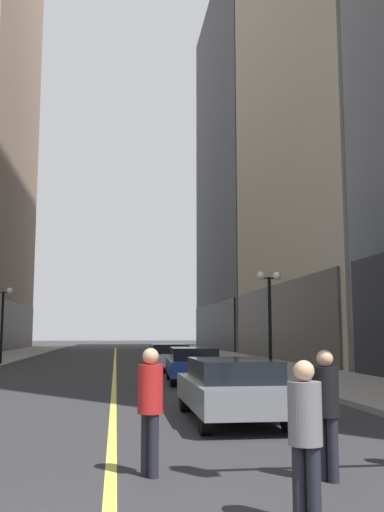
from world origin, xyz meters
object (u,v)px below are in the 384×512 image
object	(u,v)px
pedestrian_in_grey_suit	(305,429)
street_lamp_left_far	(3,308)
car_grey	(231,387)
pedestrian_in_black_coat	(326,404)
car_white	(168,356)
street_lamp_right_mid	(269,299)
pedestrian_in_red_jacket	(150,401)
car_blue	(193,363)

from	to	relation	value
pedestrian_in_grey_suit	street_lamp_left_far	size ratio (longest dim) A/B	0.36
car_grey	pedestrian_in_black_coat	size ratio (longest dim) A/B	2.78
car_white	street_lamp_right_mid	size ratio (longest dim) A/B	1.02
street_lamp_right_mid	pedestrian_in_grey_suit	bearing A→B (deg)	-103.94
car_white	pedestrian_in_red_jacket	world-z (taller)	pedestrian_in_red_jacket
car_grey	pedestrian_in_red_jacket	xyz separation A→B (m)	(-2.01, -4.55, 0.26)
car_blue	street_lamp_right_mid	world-z (taller)	street_lamp_right_mid
car_white	street_lamp_right_mid	world-z (taller)	street_lamp_right_mid
car_blue	pedestrian_in_black_coat	distance (m)	14.69
pedestrian_in_grey_suit	street_lamp_left_far	bearing A→B (deg)	106.21
pedestrian_in_black_coat	pedestrian_in_grey_suit	xyz separation A→B (m)	(-0.84, -1.69, -0.03)
pedestrian_in_black_coat	street_lamp_right_mid	world-z (taller)	street_lamp_right_mid
pedestrian_in_black_coat	pedestrian_in_red_jacket	xyz separation A→B (m)	(-2.25, 0.54, 0.01)
car_white	pedestrian_in_black_coat	world-z (taller)	pedestrian_in_black_coat
street_lamp_left_far	street_lamp_right_mid	size ratio (longest dim) A/B	1.00
car_grey	street_lamp_left_far	world-z (taller)	street_lamp_left_far
car_blue	pedestrian_in_red_jacket	xyz separation A→B (m)	(-2.42, -14.15, 0.25)
car_blue	pedestrian_in_grey_suit	size ratio (longest dim) A/B	3.01
car_white	street_lamp_left_far	size ratio (longest dim) A/B	1.02
car_white	pedestrian_in_black_coat	xyz separation A→B (m)	(0.15, -21.63, 0.24)
car_blue	car_white	size ratio (longest dim) A/B	1.08
car_grey	street_lamp_right_mid	bearing A→B (deg)	70.99
pedestrian_in_black_coat	pedestrian_in_grey_suit	size ratio (longest dim) A/B	1.03
street_lamp_left_far	street_lamp_right_mid	xyz separation A→B (m)	(12.80, -10.55, 0.00)
car_blue	street_lamp_left_far	world-z (taller)	street_lamp_left_far
car_grey	pedestrian_in_black_coat	bearing A→B (deg)	-87.27
car_blue	street_lamp_left_far	bearing A→B (deg)	127.31
pedestrian_in_black_coat	pedestrian_in_red_jacket	distance (m)	2.31
pedestrian_in_grey_suit	pedestrian_in_red_jacket	size ratio (longest dim) A/B	0.96
pedestrian_in_black_coat	street_lamp_left_far	world-z (taller)	street_lamp_left_far
car_grey	car_white	distance (m)	16.54
car_grey	car_blue	bearing A→B (deg)	87.51
pedestrian_in_red_jacket	pedestrian_in_grey_suit	bearing A→B (deg)	-57.61
car_grey	street_lamp_right_mid	world-z (taller)	street_lamp_right_mid
car_grey	pedestrian_in_grey_suit	xyz separation A→B (m)	(-0.60, -6.78, 0.21)
pedestrian_in_black_coat	street_lamp_left_far	bearing A→B (deg)	108.78
car_grey	street_lamp_left_far	xyz separation A→B (m)	(-8.91, 21.84, 2.54)
pedestrian_in_grey_suit	pedestrian_in_red_jacket	bearing A→B (deg)	122.39
car_white	street_lamp_left_far	bearing A→B (deg)	149.53
car_blue	car_white	bearing A→B (deg)	92.72
pedestrian_in_grey_suit	street_lamp_right_mid	size ratio (longest dim) A/B	0.36
street_lamp_right_mid	pedestrian_in_black_coat	bearing A→B (deg)	-102.55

